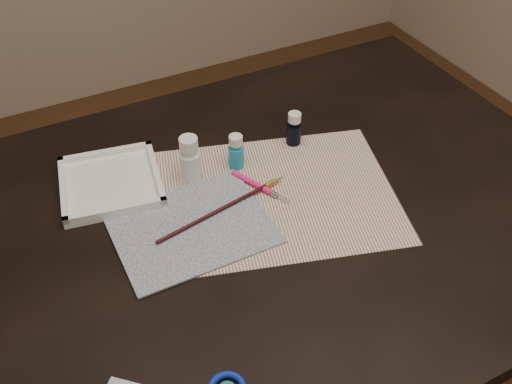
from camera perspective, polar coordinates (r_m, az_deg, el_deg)
name	(u,v)px	position (r m, az deg, el deg)	size (l,w,h in m)	color
table	(256,330)	(1.34, 0.00, -13.59)	(1.30, 0.90, 0.75)	black
paper	(274,195)	(1.08, 1.85, -0.33)	(0.45, 0.35, 0.00)	silver
canvas	(192,227)	(1.02, -6.45, -3.51)	(0.27, 0.22, 0.00)	#132337
paint_bottle_white	(190,159)	(1.09, -6.61, 3.27)	(0.04, 0.04, 0.10)	white
paint_bottle_cyan	(236,152)	(1.12, -2.01, 4.05)	(0.03, 0.03, 0.08)	#1F96C2
paint_bottle_navy	(294,129)	(1.19, 3.82, 6.34)	(0.03, 0.03, 0.07)	black
paintbrush	(224,207)	(1.05, -3.19, -1.54)	(0.29, 0.01, 0.01)	black
craft_knife	(261,187)	(1.09, 0.55, 0.46)	(0.14, 0.01, 0.01)	#FF1F77
palette_tray	(111,182)	(1.13, -14.32, 0.98)	(0.19, 0.19, 0.02)	white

